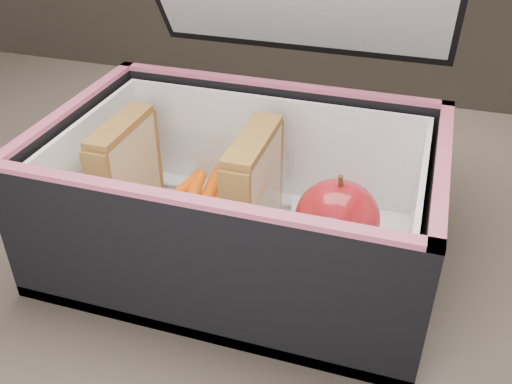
% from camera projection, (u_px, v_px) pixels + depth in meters
% --- Properties ---
extents(kitchen_table, '(1.20, 0.80, 0.75)m').
position_uv_depth(kitchen_table, '(216.00, 322.00, 0.58)').
color(kitchen_table, '#51473C').
rests_on(kitchen_table, ground).
extents(lunch_bag, '(0.33, 0.33, 0.30)m').
position_uv_depth(lunch_bag, '(244.00, 187.00, 0.49)').
color(lunch_bag, black).
rests_on(lunch_bag, kitchen_table).
extents(plastic_tub, '(0.17, 0.12, 0.07)m').
position_uv_depth(plastic_tub, '(189.00, 196.00, 0.52)').
color(plastic_tub, white).
rests_on(plastic_tub, lunch_bag).
extents(sandwich_left, '(0.02, 0.09, 0.10)m').
position_uv_depth(sandwich_left, '(126.00, 170.00, 0.53)').
color(sandwich_left, tan).
rests_on(sandwich_left, plastic_tub).
extents(sandwich_right, '(0.03, 0.09, 0.10)m').
position_uv_depth(sandwich_right, '(253.00, 189.00, 0.49)').
color(sandwich_right, tan).
rests_on(sandwich_right, plastic_tub).
extents(carrot_sticks, '(0.05, 0.14, 0.03)m').
position_uv_depth(carrot_sticks, '(187.00, 207.00, 0.53)').
color(carrot_sticks, '#FF6100').
rests_on(carrot_sticks, plastic_tub).
extents(paper_napkin, '(0.09, 0.09, 0.01)m').
position_uv_depth(paper_napkin, '(337.00, 255.00, 0.50)').
color(paper_napkin, white).
rests_on(paper_napkin, lunch_bag).
extents(red_apple, '(0.09, 0.09, 0.08)m').
position_uv_depth(red_apple, '(337.00, 218.00, 0.48)').
color(red_apple, maroon).
rests_on(red_apple, paper_napkin).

